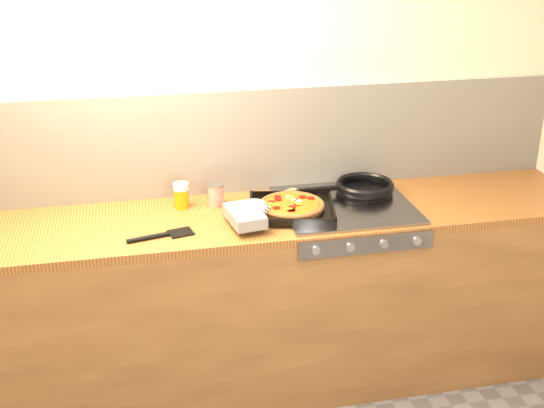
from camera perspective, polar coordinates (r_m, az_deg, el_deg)
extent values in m
plane|color=beige|center=(3.23, -2.94, 6.94)|extent=(3.20, 0.00, 3.20)
cube|color=silver|center=(3.25, -2.87, 5.18)|extent=(3.20, 0.02, 0.50)
cube|color=olive|center=(3.28, -1.80, -8.40)|extent=(3.20, 0.60, 0.86)
cube|color=olive|center=(3.08, -1.90, -1.21)|extent=(3.20, 0.60, 0.04)
cube|color=gray|center=(2.93, 7.86, -3.33)|extent=(0.60, 0.03, 0.08)
cylinder|color=#A5A5AA|center=(2.86, 3.69, -3.90)|extent=(0.04, 0.02, 0.04)
cylinder|color=#A5A5AA|center=(2.90, 6.56, -3.60)|extent=(0.04, 0.02, 0.04)
cylinder|color=#A5A5AA|center=(2.95, 9.34, -3.31)|extent=(0.04, 0.02, 0.04)
cylinder|color=#A5A5AA|center=(3.00, 12.02, -3.01)|extent=(0.04, 0.02, 0.04)
cube|color=gray|center=(3.17, 6.13, -0.10)|extent=(0.60, 0.56, 0.02)
cube|color=black|center=(3.06, 1.64, -0.48)|extent=(0.43, 0.40, 0.01)
cube|color=black|center=(3.20, 1.52, 0.91)|extent=(0.37, 0.08, 0.02)
cube|color=black|center=(2.91, 1.78, -1.44)|extent=(0.37, 0.08, 0.02)
cube|color=black|center=(3.07, 5.06, -0.18)|extent=(0.07, 0.33, 0.02)
cube|color=black|center=(3.05, -1.79, -0.23)|extent=(0.07, 0.33, 0.02)
cylinder|color=#99592C|center=(3.06, 1.64, -0.22)|extent=(0.33, 0.33, 0.02)
torus|color=#99592C|center=(3.05, 1.64, -0.06)|extent=(0.35, 0.35, 0.02)
cylinder|color=orange|center=(3.05, 1.65, -0.03)|extent=(0.29, 0.29, 0.01)
cylinder|color=maroon|center=(3.04, 2.14, -0.02)|extent=(0.04, 0.04, 0.00)
cylinder|color=maroon|center=(3.12, 0.48, 0.60)|extent=(0.04, 0.04, 0.00)
cylinder|color=maroon|center=(2.97, 1.61, -0.54)|extent=(0.04, 0.04, 0.00)
cylinder|color=maroon|center=(3.06, -0.07, 0.16)|extent=(0.04, 0.04, 0.00)
cylinder|color=maroon|center=(3.12, 2.57, 0.58)|extent=(0.04, 0.04, 0.00)
cylinder|color=maroon|center=(3.09, 1.85, 0.38)|extent=(0.04, 0.04, 0.00)
cylinder|color=maroon|center=(3.00, 0.37, -0.33)|extent=(0.04, 0.04, 0.00)
cylinder|color=maroon|center=(3.11, 3.27, 0.50)|extent=(0.04, 0.04, 0.00)
cylinder|color=maroon|center=(2.97, 1.64, -0.52)|extent=(0.04, 0.04, 0.00)
cylinder|color=maroon|center=(3.00, 1.67, -0.28)|extent=(0.04, 0.04, 0.00)
cylinder|color=maroon|center=(3.09, 0.53, 0.37)|extent=(0.04, 0.04, 0.00)
ellipsoid|color=gold|center=(3.03, 0.28, -0.01)|extent=(0.03, 0.02, 0.01)
ellipsoid|color=gold|center=(3.04, -0.13, 0.03)|extent=(0.03, 0.02, 0.01)
ellipsoid|color=gold|center=(3.09, 1.46, 0.43)|extent=(0.03, 0.02, 0.01)
ellipsoid|color=gold|center=(3.12, 1.36, 0.68)|extent=(0.03, 0.02, 0.01)
ellipsoid|color=gold|center=(2.99, 1.48, -0.41)|extent=(0.03, 0.02, 0.01)
ellipsoid|color=gold|center=(3.04, 2.26, -0.02)|extent=(0.03, 0.02, 0.01)
ellipsoid|color=gold|center=(3.05, 2.05, 0.10)|extent=(0.03, 0.02, 0.01)
ellipsoid|color=gold|center=(3.02, 0.35, -0.09)|extent=(0.03, 0.02, 0.01)
ellipsoid|color=gold|center=(3.11, 1.69, 0.58)|extent=(0.03, 0.02, 0.01)
ellipsoid|color=silver|center=(3.12, 1.42, 0.61)|extent=(0.03, 0.03, 0.01)
ellipsoid|color=silver|center=(3.09, 1.80, 0.36)|extent=(0.03, 0.03, 0.01)
ellipsoid|color=silver|center=(3.07, 2.28, 0.24)|extent=(0.03, 0.03, 0.01)
cube|color=black|center=(2.92, -2.31, -0.99)|extent=(0.17, 0.24, 0.05)
ellipsoid|color=black|center=(3.02, -1.55, -0.19)|extent=(0.15, 0.15, 0.05)
cylinder|color=black|center=(2.95, -0.92, -0.76)|extent=(0.10, 0.11, 0.05)
cylinder|color=black|center=(3.30, 7.74, 1.06)|extent=(0.26, 0.26, 0.01)
torus|color=black|center=(3.29, 7.76, 1.48)|extent=(0.28, 0.28, 0.03)
cube|color=black|center=(3.22, 4.02, 1.24)|extent=(0.20, 0.03, 0.02)
cylinder|color=maroon|center=(3.15, -4.74, 0.74)|extent=(0.08, 0.08, 0.10)
cylinder|color=#B2B2B7|center=(3.13, -4.76, 1.59)|extent=(0.08, 0.08, 0.01)
cylinder|color=#B2B2B7|center=(3.17, -4.71, -0.09)|extent=(0.08, 0.08, 0.01)
cylinder|color=orange|center=(3.15, -7.59, 0.47)|extent=(0.07, 0.07, 0.09)
cylinder|color=silver|center=(3.13, -7.64, 1.47)|extent=(0.07, 0.07, 0.03)
cylinder|color=#B17E4B|center=(3.23, -0.23, 0.63)|extent=(0.24, 0.13, 0.02)
ellipsoid|color=#B17E4B|center=(3.31, 1.73, 1.17)|extent=(0.07, 0.06, 0.02)
cube|color=black|center=(2.91, -7.65, -2.38)|extent=(0.12, 0.11, 0.01)
cylinder|color=black|center=(2.87, -10.33, -2.77)|extent=(0.18, 0.06, 0.02)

